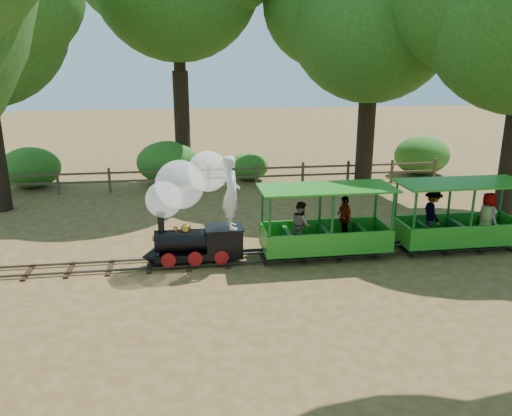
{
  "coord_description": "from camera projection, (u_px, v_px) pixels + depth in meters",
  "views": [
    {
      "loc": [
        -2.04,
        -12.26,
        5.12
      ],
      "look_at": [
        -0.14,
        0.5,
        1.31
      ],
      "focal_mm": 35.0,
      "sensor_mm": 36.0,
      "label": 1
    }
  ],
  "objects": [
    {
      "name": "ground",
      "position": [
        264.0,
        260.0,
        13.37
      ],
      "size": [
        90.0,
        90.0,
        0.0
      ],
      "primitive_type": "plane",
      "color": "olive",
      "rests_on": "ground"
    },
    {
      "name": "track",
      "position": [
        264.0,
        257.0,
        13.35
      ],
      "size": [
        22.0,
        1.0,
        0.1
      ],
      "color": "#3F3D3A",
      "rests_on": "ground"
    },
    {
      "name": "locomotive",
      "position": [
        192.0,
        200.0,
        12.67
      ],
      "size": [
        2.63,
        1.24,
        3.02
      ],
      "color": "black",
      "rests_on": "ground"
    },
    {
      "name": "carriage_front",
      "position": [
        323.0,
        229.0,
        13.4
      ],
      "size": [
        3.55,
        1.45,
        1.85
      ],
      "color": "#278B1E",
      "rests_on": "track"
    },
    {
      "name": "carriage_rear",
      "position": [
        456.0,
        221.0,
        13.91
      ],
      "size": [
        3.55,
        1.45,
        1.85
      ],
      "color": "#278B1E",
      "rests_on": "track"
    },
    {
      "name": "oak_ne",
      "position": [
        372.0,
        8.0,
        19.33
      ],
      "size": [
        8.27,
        7.28,
        10.08
      ],
      "color": "#2D2116",
      "rests_on": "ground"
    },
    {
      "name": "fence",
      "position": [
        233.0,
        174.0,
        20.79
      ],
      "size": [
        18.1,
        0.1,
        1.0
      ],
      "color": "brown",
      "rests_on": "ground"
    },
    {
      "name": "shrub_west",
      "position": [
        30.0,
        168.0,
        20.77
      ],
      "size": [
        2.46,
        1.89,
        1.7
      ],
      "primitive_type": "ellipsoid",
      "color": "#2D6B1E",
      "rests_on": "ground"
    },
    {
      "name": "shrub_mid_w",
      "position": [
        168.0,
        162.0,
        21.55
      ],
      "size": [
        2.65,
        2.04,
        1.83
      ],
      "primitive_type": "ellipsoid",
      "color": "#2D6B1E",
      "rests_on": "ground"
    },
    {
      "name": "shrub_mid_e",
      "position": [
        248.0,
        167.0,
        22.13
      ],
      "size": [
        1.77,
        1.36,
        1.23
      ],
      "primitive_type": "ellipsoid",
      "color": "#2D6B1E",
      "rests_on": "ground"
    },
    {
      "name": "shrub_east",
      "position": [
        422.0,
        155.0,
        23.2
      ],
      "size": [
        2.63,
        2.02,
        1.82
      ],
      "primitive_type": "ellipsoid",
      "color": "#2D6B1E",
      "rests_on": "ground"
    }
  ]
}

